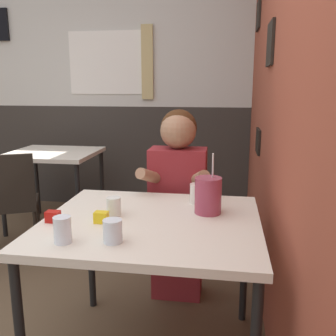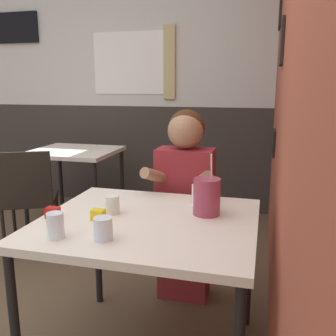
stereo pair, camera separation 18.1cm
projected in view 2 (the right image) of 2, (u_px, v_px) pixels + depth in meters
brick_wall_right at (285, 80)px, 2.40m from camera, size 0.08×4.60×2.70m
back_wall at (144, 82)px, 4.00m from camera, size 5.71×0.09×2.70m
main_table at (148, 232)px, 1.72m from camera, size 0.98×0.86×0.72m
background_table at (75, 158)px, 3.56m from camera, size 0.78×0.70×0.72m
chair_near_window at (28, 194)px, 2.93m from camera, size 0.53×0.53×0.84m
person_seated at (185, 200)px, 2.29m from camera, size 0.42×0.41×1.18m
cocktail_pitcher at (207, 197)px, 1.75m from camera, size 0.13×0.13×0.29m
glass_near_pitcher at (55, 226)px, 1.48m from camera, size 0.07×0.07×0.10m
glass_center at (113, 205)px, 1.77m from camera, size 0.07×0.07×0.09m
glass_far_side at (199, 194)px, 1.91m from camera, size 0.07×0.07×0.10m
glass_by_brick at (103, 229)px, 1.47m from camera, size 0.07×0.07×0.09m
condiment_ketchup at (53, 213)px, 1.72m from camera, size 0.06×0.04×0.05m
condiment_mustard at (98, 215)px, 1.69m from camera, size 0.06×0.04×0.05m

